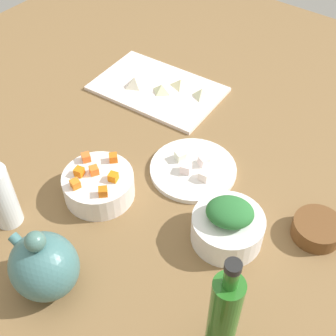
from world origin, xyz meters
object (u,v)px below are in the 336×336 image
Objects in this scene: cutting_board at (158,89)px; bowl_carrots at (99,185)px; teapot at (44,265)px; bottle_1 at (223,319)px; plate_tofu at (193,169)px; bowl_small_side at (317,229)px; drinking_glass_0 at (1,197)px; bowl_greens at (227,229)px.

cutting_board is 2.24× the size of bowl_carrots.
bottle_1 is (-31.86, -8.61, 5.04)cm from teapot.
plate_tofu is 43.22cm from bottle_1.
bowl_small_side reaches higher than plate_tofu.
bowl_small_side is 0.68× the size of drinking_glass_0.
drinking_glass_0 is (50.01, 3.35, -4.09)cm from bottle_1.
bowl_greens is (-16.18, 11.33, 2.58)cm from plate_tofu.
teapot is (-21.37, 59.95, 5.96)cm from cutting_board.
plate_tofu is at bearing -124.13° from bowl_carrots.
teapot is 1.07× the size of drinking_glass_0.
plate_tofu is 1.27× the size of teapot.
cutting_board is 40.35cm from bowl_carrots.
bowl_greens is at bearing 39.78° from bowl_small_side.
teapot is 33.38cm from bottle_1.
bowl_small_side is at bearing -146.21° from drinking_glass_0.
bowl_small_side is at bearing -140.22° from bowl_greens.
bowl_greens reaches higher than cutting_board.
cutting_board is at bearing -86.63° from drinking_glass_0.
teapot is at bearing 54.38° from bowl_greens.
bowl_small_side is at bearing -179.13° from plate_tofu.
plate_tofu is 1.36× the size of drinking_glass_0.
bowl_greens is (-42.14, 30.95, 2.68)cm from cutting_board.
drinking_glass_0 is at bearing 58.34° from bowl_carrots.
bottle_1 is (-27.26, 31.72, 10.90)cm from plate_tofu.
bowl_carrots is 0.98× the size of teapot.
bowl_small_side reaches higher than cutting_board.
bottle_1 is 1.81× the size of drinking_glass_0.
drinking_glass_0 is at bearing -16.18° from teapot.
bowl_small_side is 0.38× the size of bottle_1.
drinking_glass_0 is at bearing 3.83° from bottle_1.
bowl_small_side is 53.90cm from teapot.
drinking_glass_0 is (10.34, 16.76, 4.50)cm from bowl_carrots.
teapot is (20.77, 29.00, 3.28)cm from bowl_greens.
drinking_glass_0 is (18.15, -5.27, 0.95)cm from teapot.
bowl_greens is at bearing -148.63° from drinking_glass_0.
bowl_small_side is at bearing -130.58° from teapot.
plate_tofu is at bearing -122.97° from drinking_glass_0.
cutting_board is 2.19× the size of teapot.
bowl_carrots is 0.58× the size of bottle_1.
bowl_greens is 35.82cm from teapot.
drinking_glass_0 is at bearing 93.37° from cutting_board.
bottle_1 is at bearing 130.68° from plate_tofu.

